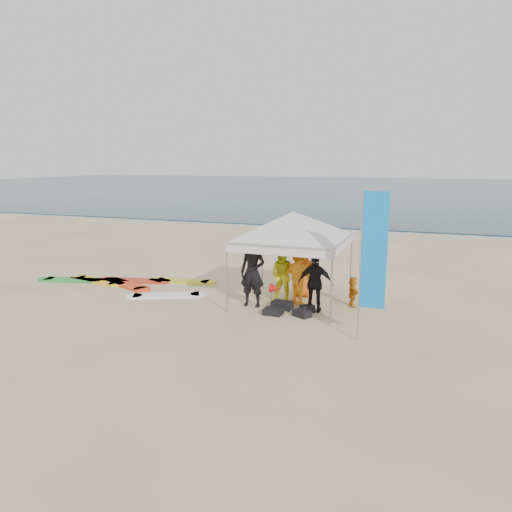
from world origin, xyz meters
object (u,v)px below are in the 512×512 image
Objects in this scene: person_yellow at (284,276)px; person_orange_b at (303,271)px; canopy_tent at (293,212)px; surfboard_spread at (129,284)px; person_orange_a at (299,275)px; person_black_b at (315,283)px; feather_flag at (373,253)px; marker_pennant at (275,288)px; person_seated at (353,292)px; person_black_a at (253,272)px.

person_yellow reaches higher than person_orange_b.
canopy_tent reaches higher than surfboard_spread.
person_orange_a reaches higher than person_yellow.
surfboard_spread is (-5.48, 0.33, -0.79)m from person_yellow.
person_black_b is 2.11m from canopy_tent.
feather_flag reaches higher than surfboard_spread.
feather_flag is 5.54× the size of marker_pennant.
marker_pennant is (-0.60, -0.35, -0.36)m from person_orange_a.
person_orange_b is at bearing 51.65° from person_seated.
marker_pennant is (-0.41, -0.35, -2.17)m from canopy_tent.
person_black_b is (0.62, -0.58, -0.05)m from person_orange_a.
person_yellow is 1.14m from person_black_b.
person_yellow is 2.01m from person_seated.
person_orange_a is 5.96m from surfboard_spread.
canopy_tent is at bearing 40.27° from marker_pennant.
feather_flag is (2.53, -2.37, -0.58)m from canopy_tent.
person_orange_a is 0.79m from marker_pennant.
person_seated is 7.41m from surfboard_spread.
person_orange_a reaches higher than person_seated.
canopy_tent is (0.23, 0.12, 1.84)m from person_yellow.
marker_pennant is at bearing 145.47° from feather_flag.
feather_flag is at bearing -43.14° from canopy_tent.
person_black_b is (1.79, 0.08, -0.18)m from person_black_a.
surfboard_spread is at bearing 5.82° from person_orange_b.
person_black_b is 2.78m from feather_flag.
feather_flag is at bearing 176.57° from person_seated.
feather_flag reaches higher than person_black_a.
person_black_a is at bearing 41.73° from person_orange_a.
person_black_a is at bearing 153.97° from feather_flag.
person_seated is (2.67, 0.96, -0.55)m from person_black_a.
person_black_a is 2.89m from person_seated.
person_orange_a is at bearing 29.50° from person_black_a.
canopy_tent is 3.51m from feather_flag.
person_yellow is at bearing -3.49° from surfboard_spread.
person_yellow is 1.02× the size of person_black_b.
person_orange_a reaches higher than marker_pennant.
marker_pennant is (-2.11, -0.65, 0.06)m from person_seated.
surfboard_spread is at bearing 169.54° from person_black_a.
canopy_tent is at bearing 13.89° from person_orange_a.
person_black_b is at bearing 114.38° from person_seated.
canopy_tent reaches higher than person_orange_a.
person_seated is 0.24× the size of feather_flag.
person_yellow is 0.44m from marker_pennant.
person_seated reaches higher than marker_pennant.
person_orange_a is at bearing -1.98° from surfboard_spread.
feather_flag reaches higher than person_seated.
surfboard_spread is at bearing 173.13° from person_yellow.
person_orange_a reaches higher than person_orange_b.
person_yellow is at bearing 50.38° from marker_pennant.
surfboard_spread is at bearing 177.90° from canopy_tent.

